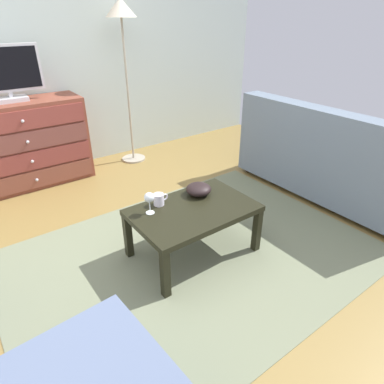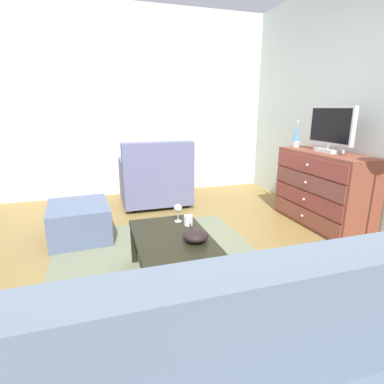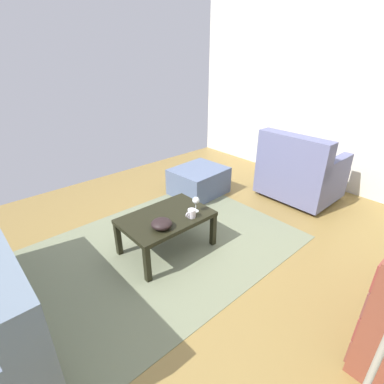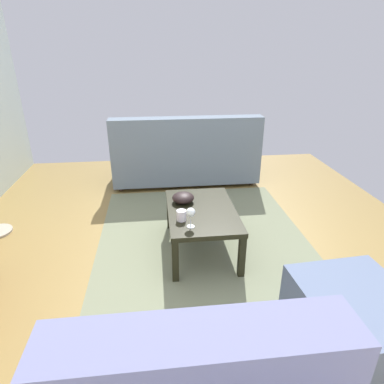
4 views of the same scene
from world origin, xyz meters
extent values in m
cube|color=olive|center=(0.00, 0.00, -0.03)|extent=(5.60, 4.70, 0.05)
cube|color=#6C7358|center=(0.20, -0.20, 0.00)|extent=(2.60, 1.90, 0.01)
cube|color=black|center=(-0.18, 0.09, 0.17)|extent=(0.05, 0.05, 0.35)
cube|color=black|center=(0.62, 0.09, 0.17)|extent=(0.05, 0.05, 0.35)
cube|color=black|center=(-0.18, -0.41, 0.17)|extent=(0.05, 0.05, 0.35)
cube|color=black|center=(0.62, -0.41, 0.17)|extent=(0.05, 0.05, 0.35)
cube|color=black|center=(0.22, -0.16, 0.37)|extent=(0.86, 0.56, 0.04)
cylinder|color=silver|center=(-0.06, -0.04, 0.39)|extent=(0.06, 0.06, 0.00)
cylinder|color=silver|center=(-0.06, -0.04, 0.44)|extent=(0.01, 0.01, 0.09)
sphere|color=silver|center=(-0.06, -0.04, 0.51)|extent=(0.07, 0.07, 0.07)
cylinder|color=silver|center=(0.05, 0.02, 0.43)|extent=(0.08, 0.08, 0.08)
torus|color=silver|center=(0.10, 0.02, 0.44)|extent=(0.05, 0.01, 0.05)
ellipsoid|color=black|center=(0.38, -0.02, 0.43)|extent=(0.19, 0.19, 0.09)
cylinder|color=#332319|center=(2.29, -1.01, 0.03)|extent=(0.05, 0.05, 0.05)
cylinder|color=#332319|center=(2.29, 0.65, 0.03)|extent=(0.05, 0.05, 0.05)
cylinder|color=#332319|center=(1.60, -1.01, 0.03)|extent=(0.05, 0.05, 0.05)
cylinder|color=#332319|center=(1.60, 0.65, 0.03)|extent=(0.05, 0.05, 0.05)
cube|color=slate|center=(1.95, -0.18, 0.25)|extent=(0.85, 1.81, 0.39)
cube|color=slate|center=(1.62, -0.18, 0.66)|extent=(0.20, 1.81, 0.44)
cube|color=slate|center=(1.95, -1.03, 0.54)|extent=(0.81, 0.12, 0.20)
cube|color=slate|center=(1.95, 0.67, 0.54)|extent=(0.81, 0.12, 0.20)
cube|color=slate|center=(-0.90, -0.89, 0.18)|extent=(0.74, 0.64, 0.37)
camera|label=1|loc=(-0.99, -1.79, 1.60)|focal=31.39mm
camera|label=2|loc=(2.35, -0.67, 1.34)|focal=28.58mm
camera|label=3|loc=(1.63, 1.80, 1.83)|focal=27.04mm
camera|label=4|loc=(-2.21, 0.20, 1.64)|focal=30.88mm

